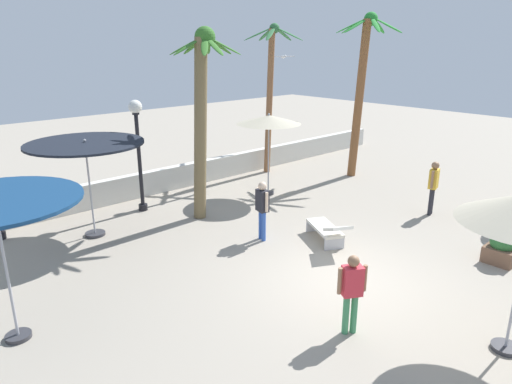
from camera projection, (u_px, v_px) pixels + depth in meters
The scene contains 15 objects.
ground_plane at pixel (346, 281), 10.51m from camera, with size 56.00×56.00×0.00m, color #9E9384.
boundary_wall at pixel (149, 183), 16.39m from camera, with size 25.20×0.30×0.83m, color silver.
patio_umbrella_0 at pixel (269, 120), 15.72m from camera, with size 2.20×2.20×2.86m.
patio_umbrella_4 at pixel (85, 148), 12.24m from camera, with size 3.05×3.05×2.72m.
palm_tree_0 at pixel (362, 77), 17.89m from camera, with size 2.58×2.59×6.23m.
palm_tree_1 at pixel (271, 83), 18.41m from camera, with size 2.31×2.39×5.85m.
palm_tree_3 at pixel (202, 105), 13.45m from camera, with size 2.06×2.06×5.58m.
lamp_post_1 at pixel (138, 139), 14.24m from camera, with size 0.41×0.41×3.50m.
lamp_post_3 at pixel (200, 141), 16.04m from camera, with size 0.28×0.28×3.59m.
lounge_chair_0 at pixel (328, 229), 12.38m from camera, with size 1.34×1.88×0.81m.
guest_0 at pixel (352, 287), 8.36m from camera, with size 0.50×0.39×1.57m.
guest_1 at pixel (262, 205), 12.42m from camera, with size 0.32×0.54×1.64m.
guest_2 at pixel (433, 183), 14.27m from camera, with size 0.54×0.33×1.69m.
seagull_0 at pixel (283, 57), 19.51m from camera, with size 1.07×0.42×0.14m.
planter at pixel (502, 248), 11.31m from camera, with size 0.70×0.70×0.85m.
Camera 1 is at (-7.84, -5.55, 5.14)m, focal length 32.68 mm.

